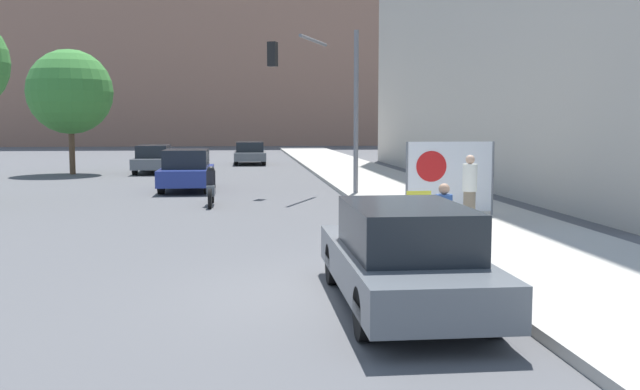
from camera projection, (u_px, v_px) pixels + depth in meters
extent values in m
plane|color=#4F4F51|center=(347.00, 295.00, 10.50)|extent=(160.00, 160.00, 0.00)
cube|color=#A8A399|center=(399.00, 191.00, 25.76)|extent=(4.34, 90.00, 0.15)
cube|color=#936B56|center=(239.00, 1.00, 82.27)|extent=(52.00, 12.00, 33.24)
cylinder|color=#474C56|center=(437.00, 234.00, 13.90)|extent=(0.03, 0.03, 0.44)
cylinder|color=#474C56|center=(456.00, 234.00, 13.94)|extent=(0.03, 0.03, 0.44)
cylinder|color=#474C56|center=(432.00, 231.00, 14.26)|extent=(0.03, 0.03, 0.44)
cylinder|color=#474C56|center=(450.00, 231.00, 14.30)|extent=(0.03, 0.03, 0.44)
cube|color=navy|center=(444.00, 221.00, 14.08)|extent=(0.40, 0.40, 0.02)
cube|color=navy|center=(442.00, 210.00, 14.25)|extent=(0.40, 0.02, 0.38)
cylinder|color=#334775|center=(446.00, 217.00, 13.91)|extent=(0.18, 0.42, 0.18)
cylinder|color=#334775|center=(449.00, 236.00, 13.73)|extent=(0.16, 0.16, 0.44)
cube|color=black|center=(450.00, 245.00, 13.69)|extent=(0.20, 0.28, 0.10)
cylinder|color=navy|center=(444.00, 207.00, 14.08)|extent=(0.34, 0.34, 0.52)
sphere|color=tan|center=(444.00, 189.00, 14.04)|extent=(0.22, 0.22, 0.22)
cylinder|color=navy|center=(429.00, 204.00, 13.96)|extent=(0.45, 0.09, 0.09)
cube|color=yellow|center=(419.00, 201.00, 13.93)|extent=(0.49, 0.02, 0.40)
cube|color=black|center=(419.00, 201.00, 13.92)|extent=(0.37, 0.01, 0.10)
cylinder|color=#756651|center=(469.00, 209.00, 16.56)|extent=(0.28, 0.28, 0.80)
cylinder|color=silver|center=(470.00, 178.00, 16.49)|extent=(0.34, 0.34, 0.64)
sphere|color=tan|center=(470.00, 159.00, 16.45)|extent=(0.21, 0.21, 0.21)
cylinder|color=slate|center=(407.00, 179.00, 18.27)|extent=(0.06, 0.06, 1.91)
cylinder|color=slate|center=(493.00, 178.00, 18.50)|extent=(0.06, 0.06, 1.91)
cube|color=white|center=(450.00, 177.00, 18.38)|extent=(2.27, 0.02, 1.81)
cylinder|color=red|center=(431.00, 166.00, 18.28)|extent=(0.79, 0.01, 0.79)
cylinder|color=slate|center=(356.00, 112.00, 24.13)|extent=(0.16, 0.16, 5.49)
cylinder|color=slate|center=(314.00, 40.00, 24.30)|extent=(1.24, 2.81, 0.11)
cube|color=black|center=(273.00, 54.00, 24.76)|extent=(0.39, 0.39, 0.84)
sphere|color=green|center=(273.00, 62.00, 24.79)|extent=(0.18, 0.18, 0.18)
cube|color=#565B60|center=(402.00, 268.00, 9.82)|extent=(1.74, 4.76, 0.54)
cube|color=black|center=(406.00, 228.00, 9.57)|extent=(1.50, 2.47, 0.64)
cylinder|color=black|center=(334.00, 264.00, 11.22)|extent=(0.22, 0.64, 0.64)
cylinder|color=black|center=(429.00, 262.00, 11.38)|extent=(0.22, 0.64, 0.64)
cylinder|color=black|center=(366.00, 314.00, 8.30)|extent=(0.22, 0.64, 0.64)
cylinder|color=black|center=(492.00, 310.00, 8.46)|extent=(0.22, 0.64, 0.64)
cube|color=navy|center=(187.00, 175.00, 26.84)|extent=(1.84, 4.47, 0.60)
cube|color=black|center=(186.00, 159.00, 26.60)|extent=(1.58, 2.33, 0.68)
cylinder|color=black|center=(169.00, 179.00, 28.15)|extent=(0.22, 0.64, 0.64)
cylinder|color=black|center=(211.00, 179.00, 28.32)|extent=(0.22, 0.64, 0.64)
cylinder|color=black|center=(161.00, 185.00, 25.41)|extent=(0.22, 0.64, 0.64)
cylinder|color=black|center=(207.00, 185.00, 25.58)|extent=(0.22, 0.64, 0.64)
cube|color=#565B60|center=(154.00, 162.00, 36.25)|extent=(1.76, 4.49, 0.52)
cube|color=black|center=(154.00, 151.00, 36.01)|extent=(1.51, 2.34, 0.62)
cylinder|color=black|center=(143.00, 165.00, 37.56)|extent=(0.22, 0.64, 0.64)
cylinder|color=black|center=(172.00, 165.00, 37.73)|extent=(0.22, 0.64, 0.64)
cylinder|color=black|center=(135.00, 168.00, 34.81)|extent=(0.22, 0.64, 0.64)
cylinder|color=black|center=(167.00, 168.00, 34.97)|extent=(0.22, 0.64, 0.64)
cube|color=#565B60|center=(250.00, 156.00, 43.99)|extent=(1.90, 4.74, 0.50)
cube|color=black|center=(250.00, 147.00, 43.75)|extent=(1.63, 2.46, 0.61)
cylinder|color=black|center=(236.00, 158.00, 45.38)|extent=(0.22, 0.64, 0.64)
cylinder|color=black|center=(263.00, 158.00, 45.55)|extent=(0.22, 0.64, 0.64)
cylinder|color=black|center=(236.00, 160.00, 42.47)|extent=(0.22, 0.64, 0.64)
cylinder|color=black|center=(264.00, 160.00, 42.65)|extent=(0.22, 0.64, 0.64)
cube|color=#565B60|center=(211.00, 190.00, 21.88)|extent=(0.24, 0.95, 0.32)
cylinder|color=black|center=(211.00, 179.00, 21.80)|extent=(0.28, 0.28, 0.54)
sphere|color=black|center=(211.00, 170.00, 21.77)|extent=(0.24, 0.24, 0.24)
cylinder|color=black|center=(212.00, 193.00, 22.68)|extent=(0.10, 0.60, 0.60)
cylinder|color=black|center=(210.00, 199.00, 21.11)|extent=(0.10, 0.60, 0.60)
cylinder|color=brown|center=(72.00, 148.00, 35.14)|extent=(0.28, 0.28, 2.61)
sphere|color=#387A33|center=(70.00, 92.00, 34.86)|extent=(4.14, 4.14, 4.14)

